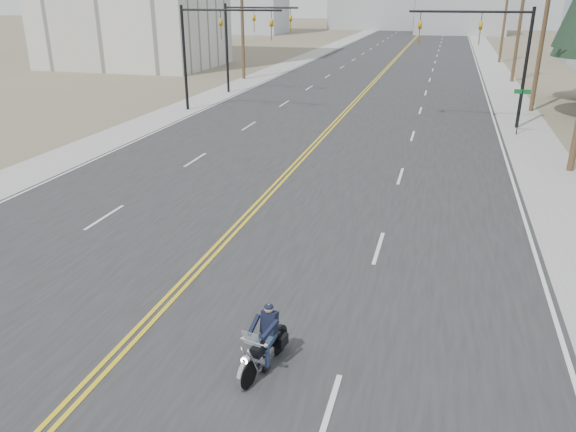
# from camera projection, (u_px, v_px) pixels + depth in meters

# --- Properties ---
(road) EXTENTS (20.00, 200.00, 0.01)m
(road) POSITION_uv_depth(u_px,v_px,m) (395.00, 59.00, 71.27)
(road) COLOR #303033
(road) RESTS_ON ground
(sidewalk_left) EXTENTS (3.00, 200.00, 0.01)m
(sidewalk_left) POSITION_uv_depth(u_px,v_px,m) (307.00, 57.00, 74.14)
(sidewalk_left) COLOR #A5A5A0
(sidewalk_left) RESTS_ON ground
(sidewalk_right) EXTENTS (3.00, 200.00, 0.01)m
(sidewalk_right) POSITION_uv_depth(u_px,v_px,m) (490.00, 62.00, 68.41)
(sidewalk_right) COLOR #A5A5A0
(sidewalk_right) RESTS_ON ground
(traffic_mast_left) EXTENTS (7.10, 0.26, 7.00)m
(traffic_mast_left) POSITION_uv_depth(u_px,v_px,m) (211.00, 38.00, 37.64)
(traffic_mast_left) COLOR black
(traffic_mast_left) RESTS_ON ground
(traffic_mast_right) EXTENTS (7.10, 0.26, 7.00)m
(traffic_mast_right) POSITION_uv_depth(u_px,v_px,m) (492.00, 44.00, 33.17)
(traffic_mast_right) COLOR black
(traffic_mast_right) RESTS_ON ground
(traffic_mast_far) EXTENTS (6.10, 0.26, 7.00)m
(traffic_mast_far) POSITION_uv_depth(u_px,v_px,m) (246.00, 32.00, 44.92)
(traffic_mast_far) COLOR black
(traffic_mast_far) RESTS_ON ground
(street_sign) EXTENTS (0.90, 0.06, 2.62)m
(street_sign) POSITION_uv_depth(u_px,v_px,m) (521.00, 104.00, 32.07)
(street_sign) COLOR black
(street_sign) RESTS_ON ground
(utility_pole_c) EXTENTS (2.20, 0.30, 11.00)m
(utility_pole_c) POSITION_uv_depth(u_px,v_px,m) (544.00, 25.00, 37.37)
(utility_pole_c) COLOR brown
(utility_pole_c) RESTS_ON ground
(utility_pole_d) EXTENTS (2.20, 0.30, 11.50)m
(utility_pole_d) POSITION_uv_depth(u_px,v_px,m) (521.00, 14.00, 50.73)
(utility_pole_d) COLOR brown
(utility_pole_d) RESTS_ON ground
(utility_pole_e) EXTENTS (2.20, 0.30, 11.00)m
(utility_pole_e) POSITION_uv_depth(u_px,v_px,m) (506.00, 12.00, 66.06)
(utility_pole_e) COLOR brown
(utility_pole_e) RESTS_ON ground
(utility_pole_left) EXTENTS (2.20, 0.30, 10.50)m
(utility_pole_left) POSITION_uv_depth(u_px,v_px,m) (242.00, 20.00, 52.66)
(utility_pole_left) COLOR brown
(utility_pole_left) RESTS_ON ground
(haze_bldg_e) EXTENTS (14.00, 14.00, 12.00)m
(haze_bldg_e) POSITION_uv_depth(u_px,v_px,m) (534.00, 2.00, 134.55)
(haze_bldg_e) COLOR #B7BCC6
(haze_bldg_e) RESTS_ON ground
(motorcyclist) EXTENTS (1.19, 2.03, 1.48)m
(motorcyclist) POSITION_uv_depth(u_px,v_px,m) (263.00, 340.00, 11.96)
(motorcyclist) COLOR black
(motorcyclist) RESTS_ON ground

